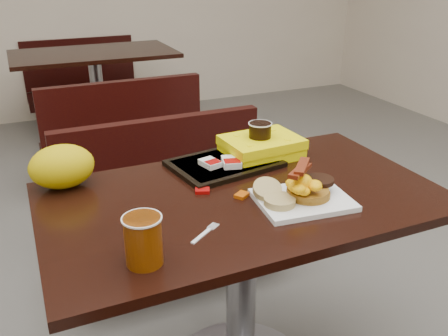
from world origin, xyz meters
name	(u,v)px	position (x,y,z in m)	size (l,w,h in m)	color
table_near	(241,294)	(0.00, 0.00, 0.38)	(1.20, 0.70, 0.75)	black
bench_near_n	(175,207)	(0.00, 0.70, 0.36)	(1.00, 0.46, 0.72)	black
table_far	(98,100)	(0.00, 2.60, 0.38)	(1.20, 0.70, 0.75)	black
bench_far_s	(118,128)	(0.00, 1.90, 0.36)	(1.00, 0.46, 0.72)	black
bench_far_n	(84,82)	(0.00, 3.30, 0.36)	(1.00, 0.46, 0.72)	black
platter	(303,200)	(0.14, -0.12, 0.76)	(0.27, 0.21, 0.02)	white
pancake_stack	(308,192)	(0.16, -0.11, 0.78)	(0.13, 0.13, 0.03)	olive
sausage_patty	(320,180)	(0.21, -0.09, 0.80)	(0.09, 0.09, 0.01)	black
scrambled_eggs	(303,184)	(0.13, -0.13, 0.82)	(0.10, 0.08, 0.05)	#FF9A05
bacon_strips	(300,170)	(0.13, -0.10, 0.85)	(0.16, 0.07, 0.01)	#451104
muffin_bottom	(280,201)	(0.06, -0.12, 0.78)	(0.09, 0.09, 0.02)	tan
muffin_top	(267,189)	(0.05, -0.06, 0.79)	(0.09, 0.09, 0.02)	tan
coffee_cup_near	(143,241)	(-0.37, -0.23, 0.81)	(0.09, 0.09, 0.12)	#9C4305
fork	(201,236)	(-0.20, -0.17, 0.75)	(0.11, 0.02, 0.00)	white
knife	(331,202)	(0.22, -0.15, 0.75)	(0.18, 0.01, 0.00)	white
condiment_syrup	(242,195)	(-0.01, -0.01, 0.76)	(0.04, 0.03, 0.01)	#A74207
condiment_ketchup	(202,191)	(-0.11, 0.06, 0.76)	(0.04, 0.03, 0.01)	#8C0504
tray	(225,164)	(0.04, 0.22, 0.76)	(0.36, 0.25, 0.02)	black
hashbrown_sleeve_left	(210,163)	(-0.02, 0.21, 0.78)	(0.05, 0.07, 0.02)	silver
hashbrown_sleeve_right	(231,162)	(0.05, 0.19, 0.78)	(0.06, 0.08, 0.02)	silver
coffee_cup_far	(260,137)	(0.19, 0.26, 0.82)	(0.08, 0.08, 0.11)	black
clamshell	(261,147)	(0.19, 0.25, 0.79)	(0.27, 0.20, 0.07)	#FCEA04
paper_bag	(62,166)	(-0.49, 0.28, 0.82)	(0.20, 0.15, 0.14)	#E1C507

